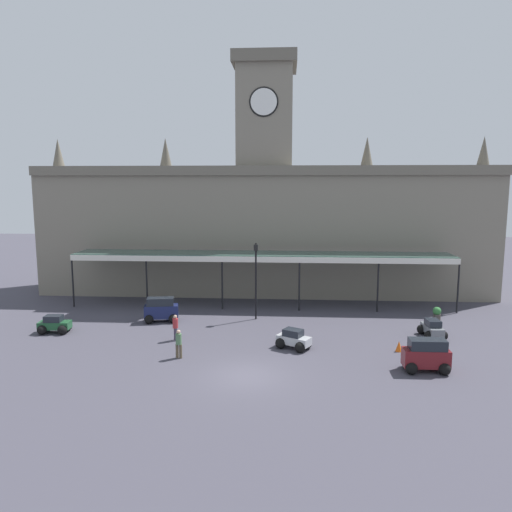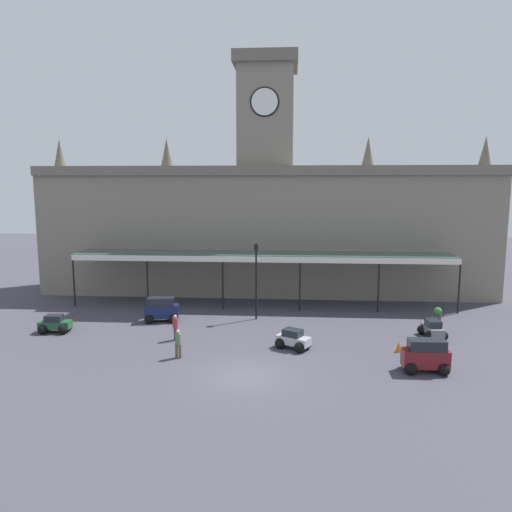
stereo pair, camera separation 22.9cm
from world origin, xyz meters
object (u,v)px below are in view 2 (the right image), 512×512
(car_maroon_van, at_px, (426,357))
(car_silver_sedan, at_px, (293,340))
(traffic_cone, at_px, (399,347))
(victorian_lamppost, at_px, (256,273))
(car_grey_sedan, at_px, (433,330))
(pedestrian_crossing_forecourt, at_px, (175,326))
(car_navy_van, at_px, (162,311))
(pedestrian_near_entrance, at_px, (178,343))
(planter_near_kerb, at_px, (438,314))
(car_green_sedan, at_px, (55,325))

(car_maroon_van, bearing_deg, car_silver_sedan, 155.31)
(traffic_cone, bearing_deg, victorian_lamppost, 144.28)
(car_maroon_van, bearing_deg, car_grey_sedan, 71.00)
(pedestrian_crossing_forecourt, height_order, traffic_cone, pedestrian_crossing_forecourt)
(car_maroon_van, distance_m, traffic_cone, 3.19)
(pedestrian_crossing_forecourt, bearing_deg, car_navy_van, 115.75)
(traffic_cone, bearing_deg, pedestrian_near_entrance, -171.34)
(planter_near_kerb, bearing_deg, car_maroon_van, -109.46)
(pedestrian_crossing_forecourt, bearing_deg, car_green_sedan, 172.61)
(car_navy_van, height_order, car_grey_sedan, car_navy_van)
(car_grey_sedan, height_order, victorian_lamppost, victorian_lamppost)
(pedestrian_crossing_forecourt, distance_m, victorian_lamppost, 7.58)
(pedestrian_crossing_forecourt, xyz_separation_m, traffic_cone, (13.76, -1.17, -0.59))
(pedestrian_near_entrance, distance_m, traffic_cone, 13.01)
(victorian_lamppost, distance_m, planter_near_kerb, 13.64)
(car_maroon_van, xyz_separation_m, pedestrian_crossing_forecourt, (-14.48, 4.24, 0.10))
(car_navy_van, bearing_deg, planter_near_kerb, 5.07)
(car_silver_sedan, distance_m, traffic_cone, 6.27)
(car_green_sedan, xyz_separation_m, traffic_cone, (22.25, -2.27, -0.18))
(car_green_sedan, bearing_deg, car_silver_sedan, -7.60)
(traffic_cone, distance_m, planter_near_kerb, 8.34)
(planter_near_kerb, bearing_deg, victorian_lamppost, -177.06)
(car_green_sedan, xyz_separation_m, car_maroon_van, (22.96, -5.34, 0.30))
(car_green_sedan, distance_m, car_navy_van, 7.17)
(pedestrian_crossing_forecourt, bearing_deg, victorian_lamppost, 47.81)
(car_silver_sedan, bearing_deg, car_grey_sedan, 17.03)
(traffic_cone, height_order, planter_near_kerb, planter_near_kerb)
(car_maroon_van, xyz_separation_m, pedestrian_near_entrance, (-13.56, 1.11, 0.10))
(planter_near_kerb, bearing_deg, traffic_cone, -121.22)
(victorian_lamppost, bearing_deg, planter_near_kerb, 2.94)
(pedestrian_near_entrance, relative_size, planter_near_kerb, 1.74)
(car_silver_sedan, height_order, pedestrian_crossing_forecourt, pedestrian_crossing_forecourt)
(victorian_lamppost, height_order, planter_near_kerb, victorian_lamppost)
(car_navy_van, xyz_separation_m, planter_near_kerb, (20.10, 1.78, -0.32))
(pedestrian_crossing_forecourt, distance_m, traffic_cone, 13.82)
(car_grey_sedan, relative_size, pedestrian_near_entrance, 1.26)
(car_green_sedan, height_order, traffic_cone, car_green_sedan)
(car_navy_van, height_order, pedestrian_near_entrance, car_navy_van)
(car_green_sedan, height_order, pedestrian_crossing_forecourt, pedestrian_crossing_forecourt)
(traffic_cone, xyz_separation_m, planter_near_kerb, (4.32, 7.13, 0.17))
(car_maroon_van, distance_m, pedestrian_crossing_forecourt, 15.09)
(car_silver_sedan, bearing_deg, victorian_lamppost, 113.22)
(traffic_cone, bearing_deg, pedestrian_crossing_forecourt, 175.14)
(car_navy_van, bearing_deg, victorian_lamppost, 9.19)
(car_green_sedan, bearing_deg, planter_near_kerb, 10.37)
(pedestrian_crossing_forecourt, bearing_deg, car_silver_sedan, -7.83)
(car_silver_sedan, xyz_separation_m, victorian_lamppost, (-2.71, 6.31, 2.98))
(car_grey_sedan, bearing_deg, traffic_cone, -133.68)
(pedestrian_near_entrance, height_order, traffic_cone, pedestrian_near_entrance)
(planter_near_kerb, bearing_deg, pedestrian_near_entrance, -152.10)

